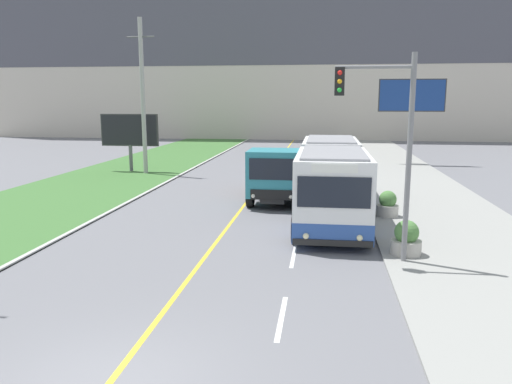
% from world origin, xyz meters
% --- Properties ---
extents(lane_marking_centre, '(2.88, 140.00, 0.01)m').
position_xyz_m(lane_marking_centre, '(0.35, 1.88, 0.00)').
color(lane_marking_centre, gold).
rests_on(lane_marking_centre, ground_plane).
extents(apartment_block_background, '(80.00, 8.04, 25.67)m').
position_xyz_m(apartment_block_background, '(0.00, 58.11, 12.84)').
color(apartment_block_background, beige).
rests_on(apartment_block_background, ground_plane).
extents(city_bus, '(2.75, 11.71, 3.03)m').
position_xyz_m(city_bus, '(3.96, 13.90, 1.54)').
color(city_bus, white).
rests_on(city_bus, ground_plane).
extents(dump_truck, '(2.48, 6.45, 2.62)m').
position_xyz_m(dump_truck, '(1.43, 15.94, 1.30)').
color(dump_truck, black).
rests_on(dump_truck, ground_plane).
extents(utility_pole_far, '(1.80, 0.28, 10.02)m').
position_xyz_m(utility_pole_far, '(-8.14, 24.44, 5.07)').
color(utility_pole_far, '#9E9E99').
rests_on(utility_pole_far, ground_plane).
extents(traffic_light_mast, '(2.28, 0.32, 6.17)m').
position_xyz_m(traffic_light_mast, '(5.45, 7.52, 3.92)').
color(traffic_light_mast, slate).
rests_on(traffic_light_mast, ground_plane).
extents(billboard_large, '(4.88, 0.24, 6.40)m').
position_xyz_m(billboard_large, '(10.10, 31.83, 4.93)').
color(billboard_large, '#59595B').
rests_on(billboard_large, ground_plane).
extents(billboard_small, '(3.98, 0.24, 3.92)m').
position_xyz_m(billboard_small, '(-9.44, 25.17, 2.74)').
color(billboard_small, '#59595B').
rests_on(billboard_small, ground_plane).
extents(planter_round_near, '(0.95, 0.95, 1.09)m').
position_xyz_m(planter_round_near, '(6.24, 8.20, 0.56)').
color(planter_round_near, '#B7B2A8').
rests_on(planter_round_near, sidewalk_right).
extents(planter_round_second, '(0.90, 0.90, 1.07)m').
position_xyz_m(planter_round_second, '(6.31, 13.47, 0.55)').
color(planter_round_second, '#B7B2A8').
rests_on(planter_round_second, sidewalk_right).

